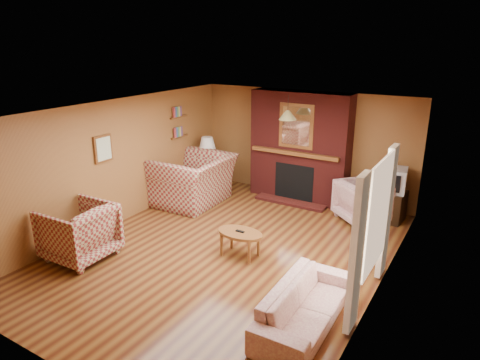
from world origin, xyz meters
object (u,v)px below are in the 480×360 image
Objects in this scene: plaid_loveseat at (194,180)px; coffee_table at (240,235)px; crt_tv at (392,180)px; floral_armchair at (362,201)px; fireplace at (300,148)px; side_table at (208,176)px; floral_sofa at (305,305)px; tv_stand at (389,205)px; table_lamp at (207,149)px; plaid_armchair at (79,232)px.

coffee_table is at bearing 51.52° from plaid_loveseat.
floral_armchair is at bearing -147.88° from crt_tv.
fireplace is 1.83m from floral_armchair.
side_table is at bearing 133.97° from coffee_table.
plaid_loveseat is 4.62m from floral_sofa.
plaid_loveseat is 3.56m from floral_armchair.
floral_armchair reaches higher than coffee_table.
tv_stand reaches higher than coffee_table.
crt_tv is (1.77, 2.81, 0.47)m from coffee_table.
fireplace is at bearing 179.48° from tv_stand.
crt_tv is (4.15, 0.34, -0.14)m from table_lamp.
floral_armchair is 0.71m from crt_tv.
floral_sofa is 1.97m from coffee_table.
tv_stand is (4.15, 0.35, -0.01)m from side_table.
plaid_loveseat is 0.95m from side_table.
floral_armchair is at bearing -142.76° from tv_stand.
fireplace is 2.37× the size of plaid_armchair.
coffee_table is at bearing -46.03° from side_table.
plaid_armchair is at bearing 88.32° from floral_armchair.
fireplace is 4.23× the size of crt_tv.
plaid_loveseat is at bearing -162.43° from crt_tv.
floral_armchair is (1.59, -0.48, -0.78)m from fireplace.
coffee_table is at bearing -46.03° from table_lamp.
table_lamp reaches higher than crt_tv.
plaid_loveseat is at bearing 143.49° from coffee_table.
tv_stand is at bearing 4.82° from table_lamp.
side_table is 4.20m from crt_tv.
side_table is at bearing -178.98° from plaid_armchair.
fireplace is 1.31× the size of floral_sofa.
coffee_table is 1.26× the size of side_table.
fireplace reaches higher than plaid_loveseat.
coffee_table is at bearing -122.18° from crt_tv.
floral_sofa is at bearing -41.79° from side_table.
plaid_loveseat is 2.84× the size of crt_tv.
crt_tv is (2.05, -0.19, -0.34)m from fireplace.
floral_sofa is at bearing -65.19° from fireplace.
plaid_loveseat is 2.49× the size of table_lamp.
plaid_armchair reaches higher than coffee_table.
tv_stand is (4.15, 0.35, -0.68)m from table_lamp.
plaid_armchair is at bearing -133.54° from crt_tv.
crt_tv reaches higher than coffee_table.
floral_armchair is at bearing 0.82° from table_lamp.
fireplace is 3.93× the size of tv_stand.
plaid_armchair is 1.61× the size of side_table.
coffee_table is at bearing 103.02° from floral_armchair.
table_lamp reaches higher than plaid_armchair.
floral_armchair is 1.12× the size of coffee_table.
fireplace reaches higher than floral_armchair.
fireplace reaches higher than crt_tv.
crt_tv is at bearing -3.26° from floral_sofa.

